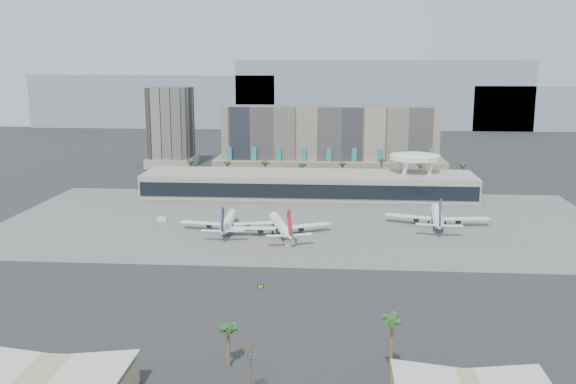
# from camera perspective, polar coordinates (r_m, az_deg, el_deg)

# --- Properties ---
(ground) EXTENTS (900.00, 900.00, 0.00)m
(ground) POSITION_cam_1_polar(r_m,az_deg,el_deg) (227.11, 0.46, -5.98)
(ground) COLOR #232326
(ground) RESTS_ON ground
(apron_pad) EXTENTS (260.00, 130.00, 0.06)m
(apron_pad) POSITION_cam_1_polar(r_m,az_deg,el_deg) (279.95, 1.25, -2.61)
(apron_pad) COLOR #5B5B59
(apron_pad) RESTS_ON ground
(mountain_ridge) EXTENTS (680.00, 60.00, 70.00)m
(mountain_ridge) POSITION_cam_1_polar(r_m,az_deg,el_deg) (687.33, 5.57, 8.22)
(mountain_ridge) COLOR gray
(mountain_ridge) RESTS_ON ground
(hotel) EXTENTS (140.00, 30.00, 42.00)m
(hotel) POSITION_cam_1_polar(r_m,az_deg,el_deg) (393.94, 3.69, 3.96)
(hotel) COLOR gray
(hotel) RESTS_ON ground
(office_tower) EXTENTS (30.00, 30.00, 52.00)m
(office_tower) POSITION_cam_1_polar(r_m,az_deg,el_deg) (432.79, -10.35, 5.29)
(office_tower) COLOR black
(office_tower) RESTS_ON ground
(terminal) EXTENTS (170.00, 32.50, 14.50)m
(terminal) POSITION_cam_1_polar(r_m,az_deg,el_deg) (332.08, 1.78, 0.77)
(terminal) COLOR #A79E92
(terminal) RESTS_ON ground
(saucer_structure) EXTENTS (26.00, 26.00, 21.89)m
(saucer_structure) POSITION_cam_1_polar(r_m,az_deg,el_deg) (338.21, 11.21, 2.80)
(saucer_structure) COLOR white
(saucer_structure) RESTS_ON ground
(palm_row) EXTENTS (157.80, 2.80, 13.10)m
(palm_row) POSITION_cam_1_polar(r_m,az_deg,el_deg) (365.79, 3.14, 2.39)
(palm_row) COLOR brown
(palm_row) RESTS_ON ground
(utility_pole) EXTENTS (3.20, 0.85, 12.00)m
(utility_pole) POSITION_cam_1_polar(r_m,az_deg,el_deg) (135.70, -3.34, -15.24)
(utility_pole) COLOR #4C3826
(utility_pole) RESTS_ON ground
(airliner_left) EXTENTS (40.16, 41.39, 14.28)m
(airliner_left) POSITION_cam_1_polar(r_m,az_deg,el_deg) (264.95, -5.34, -2.67)
(airliner_left) COLOR white
(airliner_left) RESTS_ON ground
(airliner_centre) EXTENTS (40.66, 42.15, 14.90)m
(airliner_centre) POSITION_cam_1_polar(r_m,az_deg,el_deg) (257.29, -0.64, -3.02)
(airliner_centre) COLOR white
(airliner_centre) RESTS_ON ground
(airliner_right) EXTENTS (43.69, 45.16, 15.60)m
(airliner_right) POSITION_cam_1_polar(r_m,az_deg,el_deg) (279.13, 13.13, -2.13)
(airliner_right) COLOR white
(airliner_right) RESTS_ON ground
(service_vehicle_a) EXTENTS (3.92, 1.99, 1.89)m
(service_vehicle_a) POSITION_cam_1_polar(r_m,az_deg,el_deg) (285.23, -11.13, -2.37)
(service_vehicle_a) COLOR silver
(service_vehicle_a) RESTS_ON ground
(service_vehicle_b) EXTENTS (4.07, 3.26, 1.83)m
(service_vehicle_b) POSITION_cam_1_polar(r_m,az_deg,el_deg) (243.69, 0.16, -4.54)
(service_vehicle_b) COLOR silver
(service_vehicle_b) RESTS_ON ground
(taxiway_sign) EXTENTS (2.06, 0.81, 0.94)m
(taxiway_sign) POSITION_cam_1_polar(r_m,az_deg,el_deg) (199.35, -2.45, -8.37)
(taxiway_sign) COLOR black
(taxiway_sign) RESTS_ON ground
(near_palm_a) EXTENTS (6.00, 6.00, 10.54)m
(near_palm_a) POSITION_cam_1_polar(r_m,az_deg,el_deg) (148.79, -5.35, -12.51)
(near_palm_a) COLOR brown
(near_palm_a) RESTS_ON ground
(near_palm_b) EXTENTS (6.00, 6.00, 15.19)m
(near_palm_b) POSITION_cam_1_polar(r_m,az_deg,el_deg) (142.43, 9.24, -11.76)
(near_palm_b) COLOR brown
(near_palm_b) RESTS_ON ground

